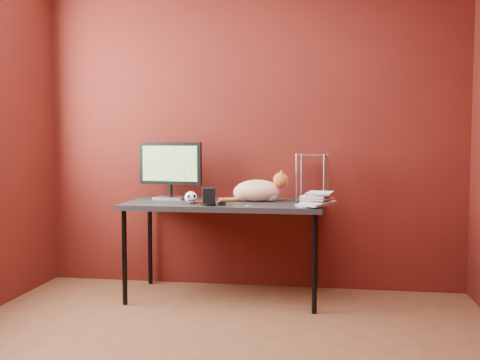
# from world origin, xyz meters

# --- Properties ---
(room) EXTENTS (3.52, 3.52, 2.61)m
(room) POSITION_xyz_m (0.00, 0.00, 1.45)
(room) COLOR brown
(room) RESTS_ON ground
(desk) EXTENTS (1.50, 0.70, 0.75)m
(desk) POSITION_xyz_m (-0.15, 1.37, 0.70)
(desk) COLOR black
(desk) RESTS_ON ground
(monitor) EXTENTS (0.53, 0.20, 0.46)m
(monitor) POSITION_xyz_m (-0.62, 1.51, 1.01)
(monitor) COLOR silver
(monitor) RESTS_ON desk
(cat) EXTENTS (0.53, 0.20, 0.25)m
(cat) POSITION_xyz_m (0.10, 1.44, 0.84)
(cat) COLOR orange
(cat) RESTS_ON desk
(skull_mug) EXTENTS (0.09, 0.10, 0.09)m
(skull_mug) POSITION_xyz_m (-0.37, 1.20, 0.80)
(skull_mug) COLOR white
(skull_mug) RESTS_ON desk
(speaker) EXTENTS (0.11, 0.11, 0.13)m
(speaker) POSITION_xyz_m (-0.22, 1.12, 0.81)
(speaker) COLOR black
(speaker) RESTS_ON desk
(book_stack) EXTENTS (0.28, 0.29, 1.18)m
(book_stack) POSITION_xyz_m (0.48, 1.22, 1.34)
(book_stack) COLOR beige
(book_stack) RESTS_ON desk
(wire_rack) EXTENTS (0.24, 0.21, 0.37)m
(wire_rack) POSITION_xyz_m (0.52, 1.55, 0.94)
(wire_rack) COLOR silver
(wire_rack) RESTS_ON desk
(pocket_knife) EXTENTS (0.07, 0.03, 0.01)m
(pocket_knife) POSITION_xyz_m (-0.33, 1.20, 0.76)
(pocket_knife) COLOR #9D150C
(pocket_knife) RESTS_ON desk
(black_gadget) EXTENTS (0.05, 0.03, 0.02)m
(black_gadget) POSITION_xyz_m (-0.12, 1.13, 0.76)
(black_gadget) COLOR black
(black_gadget) RESTS_ON desk
(washer) EXTENTS (0.05, 0.05, 0.00)m
(washer) POSITION_xyz_m (0.07, 1.12, 0.75)
(washer) COLOR silver
(washer) RESTS_ON desk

